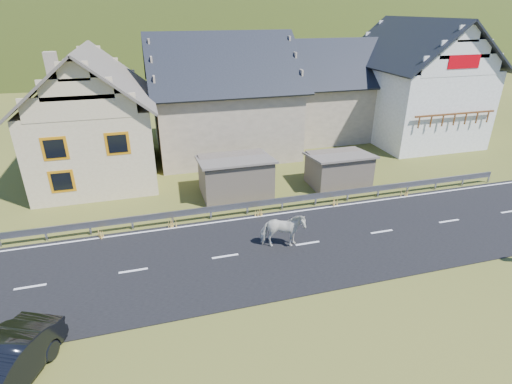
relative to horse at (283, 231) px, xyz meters
name	(u,v)px	position (x,y,z in m)	size (l,w,h in m)	color
ground	(307,244)	(1.26, -0.06, -0.90)	(160.00, 160.00, 0.00)	#41491B
road	(308,244)	(1.26, -0.06, -0.88)	(60.00, 7.00, 0.04)	black
lane_markings	(308,243)	(1.26, -0.06, -0.85)	(60.00, 6.60, 0.01)	silver
guardrail	(282,201)	(1.26, 3.62, -0.33)	(28.10, 0.09, 0.75)	#93969B
shed_left	(235,177)	(-0.74, 6.44, 0.20)	(4.30, 3.30, 2.40)	#6A5D4D
shed_right	(338,170)	(5.76, 5.94, 0.10)	(3.80, 2.90, 2.20)	#6A5D4D
house_cream	(91,110)	(-8.75, 11.93, 3.46)	(7.80, 9.80, 8.30)	beige
house_stone_a	(222,90)	(0.26, 14.94, 3.74)	(10.80, 9.80, 8.90)	tan
house_stone_b	(332,84)	(10.26, 16.94, 3.34)	(9.80, 8.80, 8.10)	tan
house_white	(415,77)	(16.26, 13.93, 4.16)	(8.80, 10.80, 9.70)	white
mountain	(167,78)	(6.26, 179.94, -20.90)	(440.00, 280.00, 260.00)	#243412
horse	(283,231)	(0.00, 0.00, 0.00)	(2.03, 0.92, 1.71)	beige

